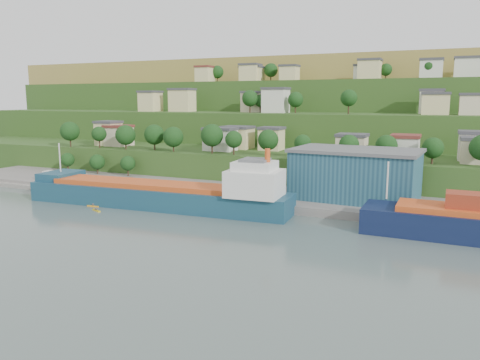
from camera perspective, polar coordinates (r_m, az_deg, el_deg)
The scene contains 10 objects.
ground at distance 110.34m, azimuth -9.93°, elevation -4.53°, with size 500.00×500.00×0.00m, color #4D5E5A.
quay at distance 126.26m, azimuth 4.82°, elevation -2.61°, with size 220.00×26.00×4.00m, color slate.
pebble_beach at distance 161.74m, azimuth -21.96°, elevation -0.55°, with size 40.00×18.00×2.40m, color slate.
hillside at distance 265.65m, azimuth 10.63°, elevation 3.78°, with size 360.00×211.10×96.00m.
cargo_ship_near at distance 119.66m, azimuth -9.34°, elevation -1.97°, with size 71.19×14.90×18.17m.
warehouse at distance 122.04m, azimuth 13.88°, elevation 0.74°, with size 32.31×21.21×12.80m.
caravan at distance 161.91m, azimuth -21.75°, elevation 0.46°, with size 6.73×2.80×3.14m, color silver.
dinghy at distance 153.71m, azimuth -20.84°, elevation -0.36°, with size 4.58×1.72×0.92m, color silver.
kayak_orange at distance 125.45m, azimuth -17.45°, elevation -2.99°, with size 3.51×0.81×0.87m.
kayak_yellow at distance 120.21m, azimuth -17.11°, elevation -3.52°, with size 3.40×1.99×0.86m.
Camera 1 is at (59.72, -88.79, 26.94)m, focal length 35.00 mm.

